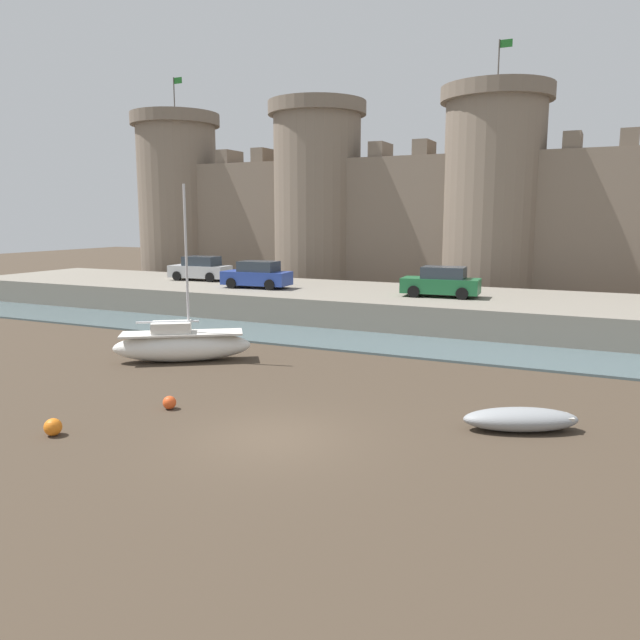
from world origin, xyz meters
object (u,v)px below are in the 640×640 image
sailboat_foreground_right (182,345)px  car_quay_centre_east (200,269)px  mooring_buoy_mid_mud (53,427)px  car_quay_centre_west (257,275)px  rowboat_midflat_right (521,419)px  mooring_buoy_near_channel (169,403)px  car_quay_east (441,282)px

sailboat_foreground_right → car_quay_centre_east: size_ratio=1.68×
mooring_buoy_mid_mud → car_quay_centre_west: size_ratio=0.11×
mooring_buoy_mid_mud → car_quay_centre_east: (-11.98, 23.29, 2.07)m
rowboat_midflat_right → mooring_buoy_near_channel: (-9.95, -2.54, -0.13)m
sailboat_foreground_right → mooring_buoy_near_channel: 6.50m
car_quay_centre_east → mooring_buoy_near_channel: bearing=-56.5°
sailboat_foreground_right → mooring_buoy_near_channel: bearing=-55.9°
rowboat_midflat_right → mooring_buoy_near_channel: bearing=-165.7°
sailboat_foreground_right → car_quay_centre_west: (-3.83, 12.38, 1.62)m
rowboat_midflat_right → car_quay_centre_west: bearing=138.9°
rowboat_midflat_right → car_quay_centre_east: bearing=143.0°
car_quay_centre_east → car_quay_east: bearing=-6.0°
mooring_buoy_mid_mud → car_quay_east: (5.00, 21.52, 2.07)m
car_quay_centre_east → rowboat_midflat_right: bearing=-37.0°
car_quay_centre_west → rowboat_midflat_right: bearing=-41.1°
sailboat_foreground_right → car_quay_east: 14.96m
car_quay_centre_west → sailboat_foreground_right: bearing=-72.8°
mooring_buoy_near_channel → car_quay_centre_west: car_quay_centre_west is taller
sailboat_foreground_right → rowboat_midflat_right: bearing=-11.8°
sailboat_foreground_right → mooring_buoy_mid_mud: 8.88m
car_quay_centre_west → mooring_buoy_near_channel: bearing=-67.2°
rowboat_midflat_right → mooring_buoy_mid_mud: size_ratio=6.96×
rowboat_midflat_right → car_quay_centre_west: (-17.41, 15.21, 1.98)m
mooring_buoy_mid_mud → car_quay_centre_west: (-6.13, 20.95, 2.07)m
car_quay_east → car_quay_centre_east: 17.08m
mooring_buoy_near_channel → car_quay_centre_west: bearing=112.8°
rowboat_midflat_right → car_quay_centre_west: size_ratio=0.78×
sailboat_foreground_right → mooring_buoy_near_channel: sailboat_foreground_right is taller
mooring_buoy_mid_mud → car_quay_east: car_quay_east is taller
sailboat_foreground_right → car_quay_east: size_ratio=1.68×
rowboat_midflat_right → car_quay_east: car_quay_east is taller
mooring_buoy_mid_mud → car_quay_centre_east: size_ratio=0.11×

